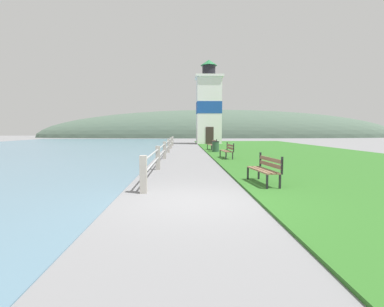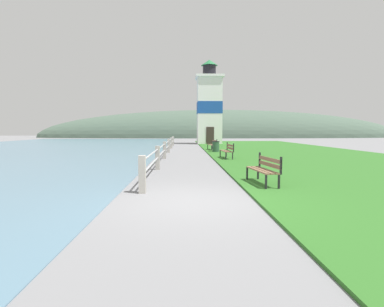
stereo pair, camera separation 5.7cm
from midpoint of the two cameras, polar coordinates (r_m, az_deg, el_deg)
The scene contains 9 objects.
ground_plane at distance 7.06m, azimuth 0.48°, elevation -9.19°, with size 160.00×160.00×0.00m, color slate.
grass_verge at distance 22.63m, azimuth 18.12°, elevation 0.15°, with size 12.00×43.06×0.06m.
seawall_railing at distance 19.61m, azimuth -4.93°, elevation 1.34°, with size 0.18×23.58×1.00m.
park_bench_near at distance 9.25m, azimuth 13.66°, elevation -2.66°, with size 0.65×1.70×0.94m.
park_bench_midway at distance 17.14m, azimuth 6.72°, elevation 0.71°, with size 0.58×1.71×0.94m.
park_bench_far at distance 24.15m, azimuth 3.89°, elevation 1.83°, with size 0.65×1.66×0.94m.
lighthouse at distance 35.71m, azimuth 3.15°, elevation 8.86°, with size 3.22×3.22×9.81m.
trash_bin at distance 22.00m, azimuth 4.45°, elevation 1.27°, with size 0.54×0.54×0.84m.
distant_hillside at distance 66.10m, azimuth 5.38°, elevation 3.08°, with size 80.00×16.00×12.00m.
Camera 1 is at (-0.30, -6.85, 1.68)m, focal length 28.00 mm.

